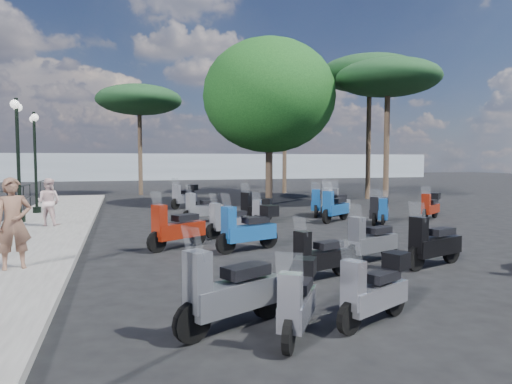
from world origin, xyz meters
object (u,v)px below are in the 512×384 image
object	(u,v)px
scooter_13	(335,208)
scooter_2	(249,229)
woman	(13,223)
scooter_8	(256,209)
broadleaf_tree	(269,96)
lamp_post_1	(18,152)
pine_0	(285,101)
pine_1	(370,74)
scooter_20	(375,211)
scooter_21	(337,203)
scooter_15	(316,204)
scooter_5	(298,302)
scooter_1	(177,229)
scooter_4	(375,291)
pine_3	(388,79)
scooter_14	(262,212)
scooter_0	(230,293)
scooter_11	(433,244)
scooter_3	(203,209)
scooter_7	(229,222)
scooter_6	(320,258)
scooter_12	(371,242)
scooter_9	(185,197)
pedestrian_far	(49,202)
scooter_19	(384,212)
scooter_25	(430,207)

from	to	relation	value
scooter_13	scooter_2	bearing A→B (deg)	97.17
woman	scooter_8	world-z (taller)	woman
scooter_8	broadleaf_tree	bearing A→B (deg)	-56.23
lamp_post_1	woman	bearing A→B (deg)	-85.65
pine_0	pine_1	world-z (taller)	pine_1
scooter_20	scooter_21	xyz separation A→B (m)	(-0.09, 2.79, 0.06)
scooter_15	scooter_5	bearing A→B (deg)	90.80
scooter_1	scooter_4	size ratio (longest dim) A/B	1.14
scooter_21	pine_3	xyz separation A→B (m)	(4.09, 2.86, 5.75)
scooter_14	scooter_0	bearing A→B (deg)	108.82
woman	scooter_13	xyz separation A→B (m)	(9.52, 5.33, -0.53)
lamp_post_1	scooter_14	bearing A→B (deg)	-20.20
scooter_2	scooter_11	size ratio (longest dim) A/B	1.03
woman	scooter_3	distance (m)	8.18
scooter_15	scooter_7	bearing A→B (deg)	67.23
scooter_6	scooter_12	world-z (taller)	scooter_12
scooter_0	pine_0	world-z (taller)	pine_0
scooter_15	scooter_12	bearing A→B (deg)	100.00
pine_1	scooter_9	bearing A→B (deg)	-168.77
scooter_8	pine_1	size ratio (longest dim) A/B	0.19
scooter_20	scooter_21	bearing A→B (deg)	-53.08
scooter_8	scooter_11	size ratio (longest dim) A/B	0.91
pedestrian_far	scooter_12	bearing A→B (deg)	158.38
scooter_5	scooter_9	size ratio (longest dim) A/B	0.93
lamp_post_1	scooter_4	world-z (taller)	lamp_post_1
scooter_20	pine_0	size ratio (longest dim) A/B	0.18
scooter_3	scooter_7	distance (m)	3.37
scooter_9	broadleaf_tree	bearing A→B (deg)	-126.89
scooter_13	scooter_11	bearing A→B (deg)	133.87
scooter_14	pine_3	xyz separation A→B (m)	(7.96, 4.81, 5.81)
scooter_12	scooter_2	bearing A→B (deg)	27.47
scooter_2	scooter_11	world-z (taller)	scooter_2
scooter_19	scooter_21	distance (m)	3.11
scooter_13	scooter_4	bearing A→B (deg)	120.15
scooter_6	broadleaf_tree	world-z (taller)	broadleaf_tree
pedestrian_far	scooter_9	xyz separation A→B (m)	(5.11, 5.57, -0.38)
scooter_7	scooter_8	bearing A→B (deg)	-52.17
lamp_post_1	scooter_7	bearing A→B (deg)	-39.26
scooter_0	scooter_14	bearing A→B (deg)	-45.91
scooter_1	scooter_12	xyz separation A→B (m)	(3.94, -2.78, -0.05)
scooter_2	scooter_19	bearing A→B (deg)	-82.09
scooter_0	scooter_25	xyz separation A→B (m)	(9.95, 8.92, -0.02)
scooter_1	scooter_7	xyz separation A→B (m)	(1.68, 1.35, -0.06)
scooter_11	scooter_12	distance (m)	1.28
scooter_4	scooter_12	world-z (taller)	scooter_12
scooter_3	scooter_13	bearing A→B (deg)	-125.34
scooter_21	scooter_11	bearing A→B (deg)	117.39
scooter_0	broadleaf_tree	size ratio (longest dim) A/B	0.20
scooter_14	scooter_15	world-z (taller)	scooter_15
lamp_post_1	scooter_9	world-z (taller)	lamp_post_1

